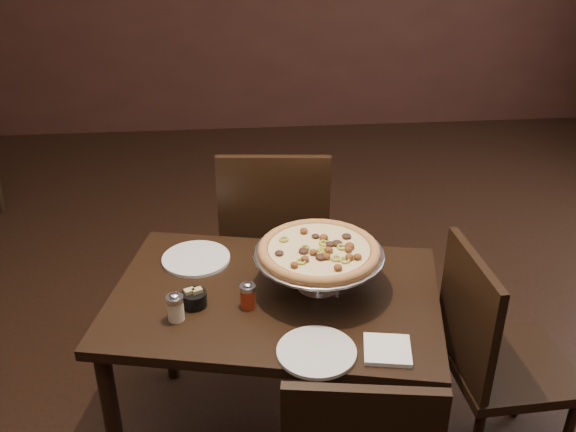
{
  "coord_description": "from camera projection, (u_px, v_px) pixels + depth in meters",
  "views": [
    {
      "loc": [
        -0.12,
        -1.82,
        1.94
      ],
      "look_at": [
        0.05,
        0.02,
        0.96
      ],
      "focal_mm": 40.0,
      "sensor_mm": 36.0,
      "label": 1
    }
  ],
  "objects": [
    {
      "name": "chair_side",
      "position": [
        493.0,
        354.0,
        2.21
      ],
      "size": [
        0.43,
        0.43,
        0.88
      ],
      "rotation": [
        0.0,
        0.0,
        1.62
      ],
      "color": "black",
      "rests_on": "ground"
    },
    {
      "name": "pizza_stand",
      "position": [
        319.0,
        251.0,
        2.13
      ],
      "size": [
        0.44,
        0.44,
        0.18
      ],
      "color": "silver",
      "rests_on": "dining_table"
    },
    {
      "name": "plate_left",
      "position": [
        196.0,
        259.0,
        2.36
      ],
      "size": [
        0.25,
        0.25,
        0.01
      ],
      "primitive_type": "cylinder",
      "color": "silver",
      "rests_on": "dining_table"
    },
    {
      "name": "packet_caddy",
      "position": [
        194.0,
        298.0,
        2.1
      ],
      "size": [
        0.08,
        0.08,
        0.06
      ],
      "rotation": [
        0.0,
        0.0,
        0.42
      ],
      "color": "black",
      "rests_on": "dining_table"
    },
    {
      "name": "serving_spatula",
      "position": [
        350.0,
        259.0,
        2.1
      ],
      "size": [
        0.16,
        0.16,
        0.02
      ],
      "rotation": [
        0.0,
        0.0,
        -0.87
      ],
      "color": "silver",
      "rests_on": "pizza_stand"
    },
    {
      "name": "room",
      "position": [
        292.0,
        82.0,
        1.89
      ],
      "size": [
        6.04,
        7.04,
        2.84
      ],
      "color": "black",
      "rests_on": "ground"
    },
    {
      "name": "dining_table",
      "position": [
        275.0,
        316.0,
        2.21
      ],
      "size": [
        1.23,
        0.95,
        0.69
      ],
      "rotation": [
        0.0,
        0.0,
        -0.21
      ],
      "color": "black",
      "rests_on": "ground"
    },
    {
      "name": "pepper_flake_shaker",
      "position": [
        248.0,
        295.0,
        2.09
      ],
      "size": [
        0.05,
        0.05,
        0.09
      ],
      "color": "maroon",
      "rests_on": "dining_table"
    },
    {
      "name": "chair_far",
      "position": [
        275.0,
        238.0,
        2.82
      ],
      "size": [
        0.5,
        0.5,
        0.97
      ],
      "rotation": [
        0.0,
        0.0,
        3.04
      ],
      "color": "black",
      "rests_on": "ground"
    },
    {
      "name": "parmesan_shaker",
      "position": [
        175.0,
        307.0,
        2.02
      ],
      "size": [
        0.06,
        0.06,
        0.1
      ],
      "color": "beige",
      "rests_on": "dining_table"
    },
    {
      "name": "plate_near",
      "position": [
        316.0,
        352.0,
        1.9
      ],
      "size": [
        0.24,
        0.24,
        0.01
      ],
      "primitive_type": "cylinder",
      "color": "silver",
      "rests_on": "dining_table"
    },
    {
      "name": "napkin_stack",
      "position": [
        387.0,
        350.0,
        1.9
      ],
      "size": [
        0.16,
        0.16,
        0.01
      ],
      "primitive_type": "cube",
      "rotation": [
        0.0,
        0.0,
        -0.18
      ],
      "color": "white",
      "rests_on": "dining_table"
    }
  ]
}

